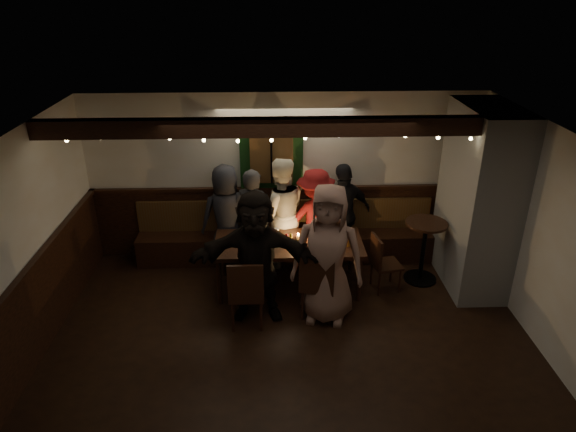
{
  "coord_description": "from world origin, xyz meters",
  "views": [
    {
      "loc": [
        -0.22,
        -4.92,
        4.09
      ],
      "look_at": [
        0.02,
        1.6,
        1.05
      ],
      "focal_mm": 32.0,
      "sensor_mm": 36.0,
      "label": 1
    }
  ],
  "objects_px": {
    "high_top": "(424,244)",
    "person_e": "(343,214)",
    "dining_table": "(288,246)",
    "person_c": "(280,213)",
    "chair_near_left": "(246,291)",
    "chair_end": "(382,260)",
    "person_a": "(227,216)",
    "person_b": "(253,219)",
    "chair_near_right": "(318,281)",
    "person_g": "(328,255)",
    "person_f": "(256,257)",
    "person_d": "(315,218)"
  },
  "relations": [
    {
      "from": "person_a",
      "to": "person_g",
      "type": "bearing_deg",
      "value": 116.31
    },
    {
      "from": "dining_table",
      "to": "person_b",
      "type": "height_order",
      "value": "person_b"
    },
    {
      "from": "chair_near_left",
      "to": "person_g",
      "type": "height_order",
      "value": "person_g"
    },
    {
      "from": "chair_end",
      "to": "person_g",
      "type": "bearing_deg",
      "value": -143.27
    },
    {
      "from": "person_f",
      "to": "dining_table",
      "type": "bearing_deg",
      "value": 58.01
    },
    {
      "from": "person_a",
      "to": "person_c",
      "type": "relative_size",
      "value": 0.93
    },
    {
      "from": "person_d",
      "to": "high_top",
      "type": "bearing_deg",
      "value": 152.97
    },
    {
      "from": "person_b",
      "to": "person_f",
      "type": "bearing_deg",
      "value": 108.84
    },
    {
      "from": "high_top",
      "to": "person_a",
      "type": "relative_size",
      "value": 0.59
    },
    {
      "from": "chair_near_left",
      "to": "chair_end",
      "type": "height_order",
      "value": "chair_near_left"
    },
    {
      "from": "chair_end",
      "to": "person_c",
      "type": "height_order",
      "value": "person_c"
    },
    {
      "from": "person_b",
      "to": "person_c",
      "type": "height_order",
      "value": "person_c"
    },
    {
      "from": "chair_near_left",
      "to": "person_b",
      "type": "xyz_separation_m",
      "value": [
        0.05,
        1.56,
        0.25
      ]
    },
    {
      "from": "dining_table",
      "to": "person_d",
      "type": "relative_size",
      "value": 1.32
    },
    {
      "from": "person_e",
      "to": "high_top",
      "type": "bearing_deg",
      "value": 126.92
    },
    {
      "from": "person_c",
      "to": "person_f",
      "type": "bearing_deg",
      "value": 66.56
    },
    {
      "from": "dining_table",
      "to": "chair_near_left",
      "type": "height_order",
      "value": "chair_near_left"
    },
    {
      "from": "person_c",
      "to": "person_a",
      "type": "bearing_deg",
      "value": -14.02
    },
    {
      "from": "person_d",
      "to": "person_g",
      "type": "relative_size",
      "value": 0.84
    },
    {
      "from": "chair_near_left",
      "to": "chair_near_right",
      "type": "relative_size",
      "value": 0.98
    },
    {
      "from": "chair_near_left",
      "to": "person_c",
      "type": "xyz_separation_m",
      "value": [
        0.46,
        1.61,
        0.32
      ]
    },
    {
      "from": "person_a",
      "to": "person_f",
      "type": "relative_size",
      "value": 0.91
    },
    {
      "from": "person_a",
      "to": "person_g",
      "type": "distance_m",
      "value": 2.03
    },
    {
      "from": "person_e",
      "to": "person_b",
      "type": "bearing_deg",
      "value": -18.44
    },
    {
      "from": "person_b",
      "to": "person_c",
      "type": "distance_m",
      "value": 0.42
    },
    {
      "from": "person_a",
      "to": "person_f",
      "type": "height_order",
      "value": "person_f"
    },
    {
      "from": "chair_near_left",
      "to": "person_c",
      "type": "relative_size",
      "value": 0.56
    },
    {
      "from": "person_b",
      "to": "person_g",
      "type": "xyz_separation_m",
      "value": [
        0.98,
        -1.37,
        0.14
      ]
    },
    {
      "from": "person_b",
      "to": "person_e",
      "type": "relative_size",
      "value": 0.99
    },
    {
      "from": "person_e",
      "to": "person_c",
      "type": "bearing_deg",
      "value": -19.27
    },
    {
      "from": "chair_end",
      "to": "person_e",
      "type": "height_order",
      "value": "person_e"
    },
    {
      "from": "dining_table",
      "to": "person_f",
      "type": "height_order",
      "value": "person_f"
    },
    {
      "from": "person_d",
      "to": "person_b",
      "type": "bearing_deg",
      "value": -7.43
    },
    {
      "from": "chair_near_right",
      "to": "person_b",
      "type": "height_order",
      "value": "person_b"
    },
    {
      "from": "chair_near_right",
      "to": "person_b",
      "type": "xyz_separation_m",
      "value": [
        -0.86,
        1.4,
        0.24
      ]
    },
    {
      "from": "chair_near_right",
      "to": "person_b",
      "type": "bearing_deg",
      "value": 121.72
    },
    {
      "from": "person_e",
      "to": "person_g",
      "type": "bearing_deg",
      "value": 51.44
    },
    {
      "from": "dining_table",
      "to": "person_c",
      "type": "xyz_separation_m",
      "value": [
        -0.1,
        0.7,
        0.19
      ]
    },
    {
      "from": "chair_near_right",
      "to": "chair_end",
      "type": "bearing_deg",
      "value": 34.38
    },
    {
      "from": "person_b",
      "to": "person_e",
      "type": "bearing_deg",
      "value": -159.55
    },
    {
      "from": "person_a",
      "to": "person_g",
      "type": "relative_size",
      "value": 0.86
    },
    {
      "from": "dining_table",
      "to": "chair_end",
      "type": "distance_m",
      "value": 1.33
    },
    {
      "from": "chair_near_right",
      "to": "high_top",
      "type": "xyz_separation_m",
      "value": [
        1.62,
        0.89,
        0.04
      ]
    },
    {
      "from": "person_b",
      "to": "person_e",
      "type": "height_order",
      "value": "person_e"
    },
    {
      "from": "chair_end",
      "to": "person_d",
      "type": "relative_size",
      "value": 0.54
    },
    {
      "from": "person_a",
      "to": "person_b",
      "type": "distance_m",
      "value": 0.41
    },
    {
      "from": "high_top",
      "to": "person_e",
      "type": "relative_size",
      "value": 0.59
    },
    {
      "from": "person_c",
      "to": "person_f",
      "type": "relative_size",
      "value": 0.98
    },
    {
      "from": "high_top",
      "to": "person_c",
      "type": "xyz_separation_m",
      "value": [
        -2.07,
        0.55,
        0.27
      ]
    },
    {
      "from": "person_c",
      "to": "person_d",
      "type": "xyz_separation_m",
      "value": [
        0.53,
        -0.03,
        -0.08
      ]
    }
  ]
}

